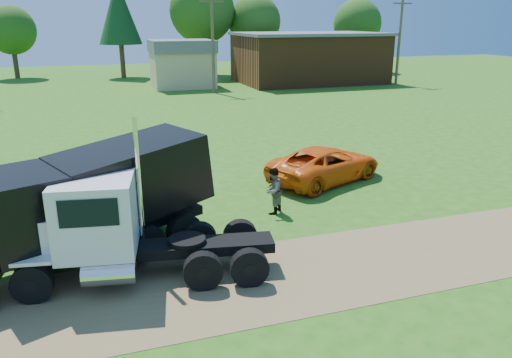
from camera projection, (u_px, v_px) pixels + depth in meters
name	position (u px, v px, depth m)	size (l,w,h in m)	color
ground	(309.00, 271.00, 13.93)	(140.00, 140.00, 0.00)	#255913
dirt_track	(309.00, 271.00, 13.93)	(120.00, 4.20, 0.01)	brown
white_semi_tractor	(102.00, 228.00, 13.12)	(7.26, 3.46, 4.28)	black
black_dump_truck	(85.00, 199.00, 13.98)	(7.97, 5.06, 3.44)	black
orange_pickup	(325.00, 164.00, 21.45)	(2.50, 5.42, 1.51)	#E4560A
spectator_b	(273.00, 191.00, 17.84)	(0.82, 0.64, 1.70)	#999999
brick_building	(309.00, 57.00, 54.66)	(15.40, 10.40, 5.30)	brown
tan_shed	(182.00, 63.00, 50.48)	(6.20, 5.40, 4.70)	tan
utility_poles	(213.00, 41.00, 45.88)	(42.20, 0.28, 9.00)	brown
tree_row	(182.00, 19.00, 59.43)	(58.47, 11.30, 11.54)	#392B17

